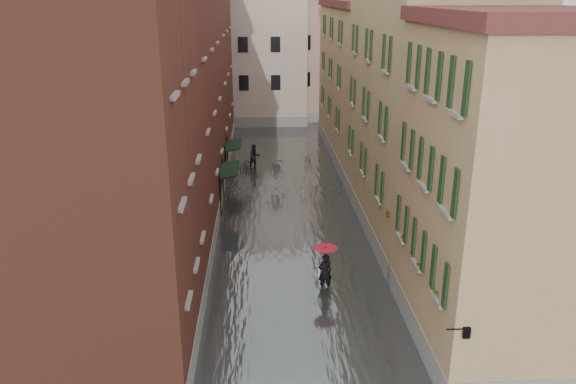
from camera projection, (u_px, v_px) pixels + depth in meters
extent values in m
plane|color=#5E5D60|center=(303.00, 315.00, 22.98)|extent=(120.00, 120.00, 0.00)
cube|color=#4E5456|center=(287.00, 202.00, 35.18)|extent=(10.00, 60.00, 0.20)
cube|color=brown|center=(98.00, 183.00, 18.58)|extent=(6.00, 8.00, 13.00)
cube|color=#5C251D|center=(155.00, 120.00, 29.02)|extent=(6.00, 14.00, 12.50)
cube|color=brown|center=(188.00, 69.00, 42.89)|extent=(6.00, 16.00, 14.00)
cube|color=#A48054|center=(509.00, 197.00, 19.52)|extent=(6.00, 8.00, 11.50)
cube|color=tan|center=(422.00, 112.00, 29.63)|extent=(6.00, 14.00, 13.00)
cube|color=#A48054|center=(368.00, 84.00, 44.00)|extent=(6.00, 16.00, 11.50)
cube|color=beige|center=(244.00, 56.00, 56.43)|extent=(12.00, 9.00, 13.00)
cube|color=tan|center=(331.00, 58.00, 58.93)|extent=(10.00, 9.00, 12.00)
cube|color=black|center=(229.00, 170.00, 33.35)|extent=(1.09, 3.10, 0.31)
cylinder|color=black|center=(220.00, 197.00, 32.25)|extent=(0.06, 0.06, 2.80)
cylinder|color=black|center=(223.00, 180.00, 35.17)|extent=(0.06, 0.06, 2.80)
cube|color=black|center=(233.00, 145.00, 38.84)|extent=(1.09, 3.07, 0.31)
cylinder|color=black|center=(226.00, 167.00, 37.75)|extent=(0.06, 0.06, 2.80)
cylinder|color=black|center=(228.00, 155.00, 40.64)|extent=(0.06, 0.06, 2.80)
cylinder|color=black|center=(456.00, 329.00, 16.50)|extent=(0.60, 0.05, 0.05)
cube|color=black|center=(466.00, 332.00, 16.54)|extent=(0.22, 0.22, 0.35)
cube|color=beige|center=(466.00, 332.00, 16.54)|extent=(0.14, 0.14, 0.24)
cube|color=#9A5032|center=(440.00, 297.00, 18.16)|extent=(0.22, 0.85, 0.18)
imported|color=#265926|center=(441.00, 285.00, 18.02)|extent=(0.59, 0.51, 0.66)
cube|color=#9A5032|center=(423.00, 268.00, 20.04)|extent=(0.22, 0.85, 0.18)
imported|color=#265926|center=(424.00, 258.00, 19.90)|extent=(0.59, 0.51, 0.66)
cube|color=#9A5032|center=(406.00, 241.00, 22.23)|extent=(0.22, 0.85, 0.18)
imported|color=#265926|center=(407.00, 232.00, 22.09)|extent=(0.59, 0.51, 0.66)
cube|color=#9A5032|center=(392.00, 217.00, 24.70)|extent=(0.22, 0.85, 0.18)
imported|color=#265926|center=(392.00, 208.00, 24.56)|extent=(0.59, 0.51, 0.66)
cube|color=#9A5032|center=(379.00, 195.00, 27.29)|extent=(0.22, 0.85, 0.18)
imported|color=#265926|center=(379.00, 187.00, 27.15)|extent=(0.59, 0.51, 0.66)
imported|color=black|center=(325.00, 272.00, 24.60)|extent=(0.73, 0.58, 1.75)
cube|color=beige|center=(319.00, 270.00, 24.61)|extent=(0.08, 0.30, 0.38)
cylinder|color=black|center=(325.00, 263.00, 24.44)|extent=(0.02, 0.02, 1.00)
cone|color=red|center=(325.00, 251.00, 24.25)|extent=(1.05, 1.05, 0.28)
imported|color=black|center=(254.00, 157.00, 41.79)|extent=(1.11, 1.00, 1.89)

